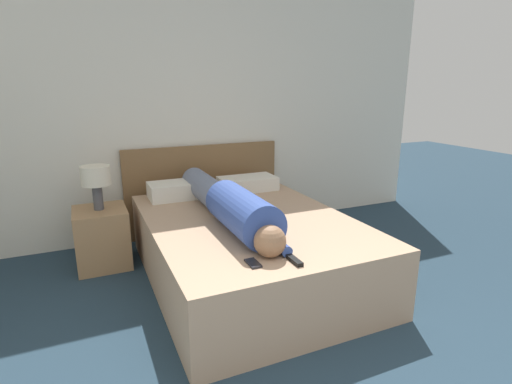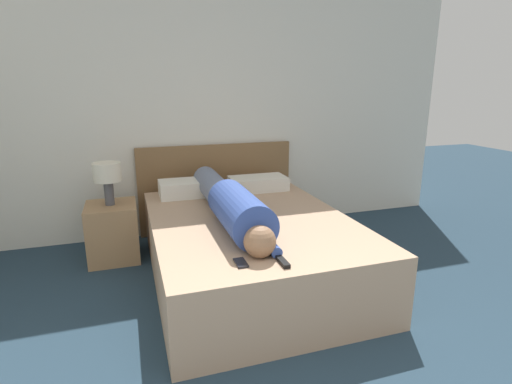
# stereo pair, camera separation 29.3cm
# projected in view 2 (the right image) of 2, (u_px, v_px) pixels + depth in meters

# --- Properties ---
(wall_back) EXTENTS (5.86, 0.06, 2.60)m
(wall_back) POSITION_uv_depth(u_px,v_px,m) (190.00, 108.00, 4.02)
(wall_back) COLOR silver
(wall_back) RESTS_ON ground_plane
(bed) EXTENTS (1.51, 2.06, 0.51)m
(bed) POSITION_uv_depth(u_px,v_px,m) (250.00, 248.00, 3.21)
(bed) COLOR tan
(bed) RESTS_ON ground_plane
(headboard) EXTENTS (1.63, 0.04, 0.93)m
(headboard) POSITION_uv_depth(u_px,v_px,m) (217.00, 188.00, 4.25)
(headboard) COLOR brown
(headboard) RESTS_ON ground_plane
(nightstand) EXTENTS (0.43, 0.46, 0.51)m
(nightstand) POSITION_uv_depth(u_px,v_px,m) (113.00, 232.00, 3.56)
(nightstand) COLOR #A37A51
(nightstand) RESTS_ON ground_plane
(table_lamp) EXTENTS (0.24, 0.24, 0.37)m
(table_lamp) POSITION_uv_depth(u_px,v_px,m) (107.00, 175.00, 3.43)
(table_lamp) COLOR #4C4C51
(table_lamp) RESTS_ON nightstand
(person_lying) EXTENTS (0.30, 1.80, 0.30)m
(person_lying) POSITION_uv_depth(u_px,v_px,m) (230.00, 203.00, 3.06)
(person_lying) COLOR #936B4C
(person_lying) RESTS_ON bed
(pillow_near_headboard) EXTENTS (0.59, 0.31, 0.15)m
(pillow_near_headboard) POSITION_uv_depth(u_px,v_px,m) (191.00, 188.00, 3.76)
(pillow_near_headboard) COLOR silver
(pillow_near_headboard) RESTS_ON bed
(pillow_second) EXTENTS (0.56, 0.31, 0.13)m
(pillow_second) POSITION_uv_depth(u_px,v_px,m) (258.00, 183.00, 3.97)
(pillow_second) COLOR silver
(pillow_second) RESTS_ON bed
(tv_remote) EXTENTS (0.04, 0.15, 0.02)m
(tv_remote) POSITION_uv_depth(u_px,v_px,m) (283.00, 262.00, 2.33)
(tv_remote) COLOR black
(tv_remote) RESTS_ON bed
(cell_phone) EXTENTS (0.06, 0.13, 0.01)m
(cell_phone) POSITION_uv_depth(u_px,v_px,m) (241.00, 263.00, 2.33)
(cell_phone) COLOR black
(cell_phone) RESTS_ON bed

